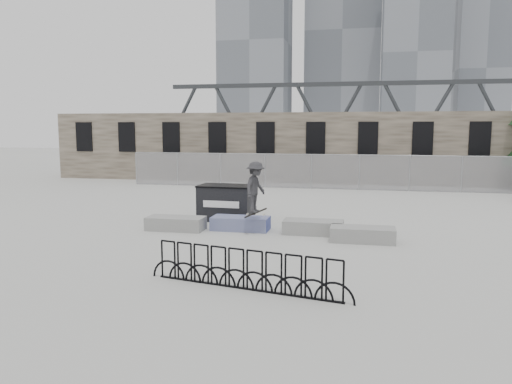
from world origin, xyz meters
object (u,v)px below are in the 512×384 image
at_px(planter_far_left, 176,223).
at_px(planter_offset, 363,234).
at_px(planter_center_right, 313,227).
at_px(planter_center_left, 241,223).
at_px(dumpster, 226,202).
at_px(skateboarder, 256,187).
at_px(bike_rack, 245,270).

xyz_separation_m(planter_far_left, planter_offset, (6.40, -0.47, 0.00)).
bearing_deg(planter_center_right, planter_center_left, 176.98).
bearing_deg(planter_center_left, dumpster, 120.20).
height_order(planter_far_left, skateboarder, skateboarder).
xyz_separation_m(planter_center_right, dumpster, (-3.54, 1.84, 0.44)).
bearing_deg(planter_far_left, dumpster, 60.71).
distance_m(planter_center_left, dumpster, 2.02).
bearing_deg(planter_offset, planter_far_left, 175.79).
height_order(planter_far_left, planter_offset, same).
height_order(planter_center_left, planter_center_right, same).
bearing_deg(bike_rack, planter_center_right, 81.66).
xyz_separation_m(planter_center_left, planter_center_right, (2.55, -0.13, 0.00)).
height_order(planter_center_left, planter_offset, same).
bearing_deg(skateboarder, dumpster, 50.65).
height_order(planter_offset, dumpster, dumpster).
bearing_deg(planter_offset, planter_center_right, 153.41).
height_order(planter_center_right, planter_offset, same).
relative_size(planter_center_right, skateboarder, 1.06).
height_order(planter_offset, skateboarder, skateboarder).
bearing_deg(skateboarder, planter_center_right, -61.20).
bearing_deg(bike_rack, dumpster, 108.39).
relative_size(dumpster, skateboarder, 1.12).
bearing_deg(skateboarder, bike_rack, -155.21).
xyz_separation_m(planter_center_left, skateboarder, (0.67, -0.60, 1.35)).
xyz_separation_m(planter_center_left, bike_rack, (1.65, -6.26, 0.19)).
bearing_deg(bike_rack, skateboarder, 99.90).
bearing_deg(skateboarder, planter_offset, -80.80).
bearing_deg(planter_center_right, bike_rack, -98.34).
height_order(planter_center_left, skateboarder, skateboarder).
distance_m(planter_far_left, planter_offset, 6.42).
relative_size(planter_far_left, planter_center_left, 1.00).
bearing_deg(planter_far_left, planter_offset, -4.21).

